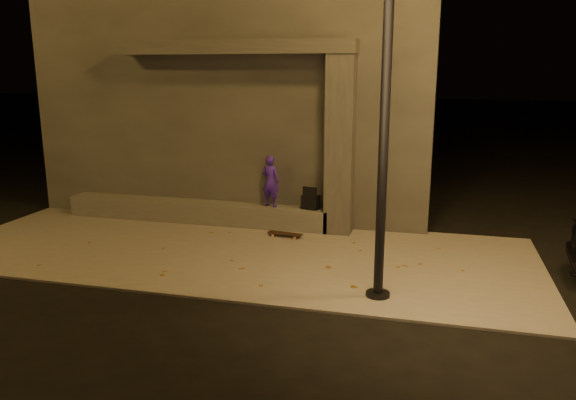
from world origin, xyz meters
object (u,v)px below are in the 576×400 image
(backpack, at_px, (311,201))
(column, at_px, (340,146))
(skateboard, at_px, (285,234))
(street_lamp_0, at_px, (389,5))
(skateboarder, at_px, (271,181))

(backpack, bearing_deg, column, 14.30)
(column, xyz_separation_m, skateboard, (-0.98, -0.65, -1.74))
(street_lamp_0, bearing_deg, skateboard, 129.45)
(skateboarder, xyz_separation_m, skateboard, (0.49, -0.65, -0.93))
(skateboard, height_order, street_lamp_0, street_lamp_0)
(backpack, xyz_separation_m, skateboard, (-0.38, -0.65, -0.55))
(backpack, bearing_deg, street_lamp_0, -47.32)
(column, bearing_deg, street_lamp_0, -70.48)
(column, relative_size, skateboarder, 3.29)
(skateboard, bearing_deg, backpack, 67.39)
(column, height_order, skateboard, column)
(backpack, height_order, skateboard, backpack)
(backpack, bearing_deg, skateboard, -105.93)
(column, xyz_separation_m, street_lamp_0, (1.15, -3.23, 2.33))
(skateboarder, height_order, skateboard, skateboarder)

